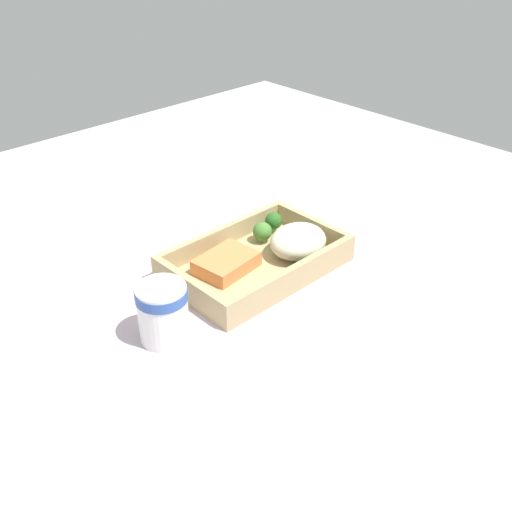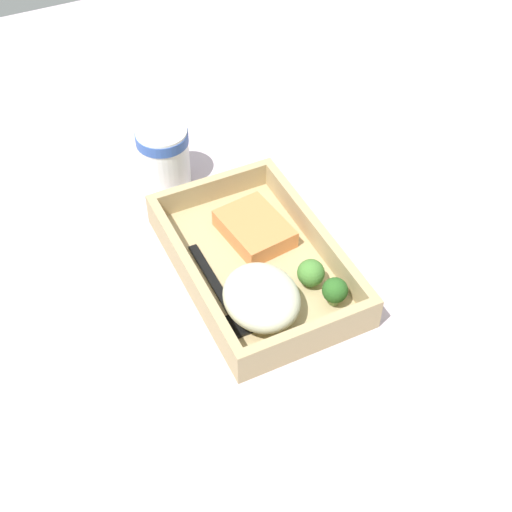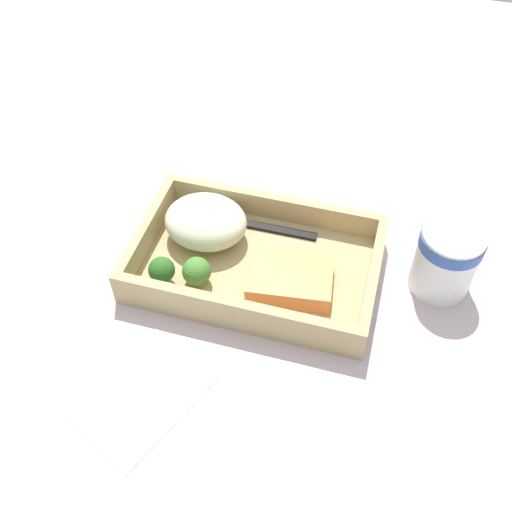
# 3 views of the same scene
# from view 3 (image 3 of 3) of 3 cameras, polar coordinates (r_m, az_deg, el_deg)

# --- Properties ---
(ground_plane) EXTENTS (1.60, 1.60, 0.02)m
(ground_plane) POSITION_cam_3_polar(r_m,az_deg,el_deg) (0.74, 0.00, -1.88)
(ground_plane) COLOR #C2AEBB
(takeout_tray) EXTENTS (0.29, 0.18, 0.01)m
(takeout_tray) POSITION_cam_3_polar(r_m,az_deg,el_deg) (0.73, 0.00, -1.08)
(takeout_tray) COLOR tan
(takeout_tray) RESTS_ON ground_plane
(tray_rim) EXTENTS (0.29, 0.18, 0.03)m
(tray_rim) POSITION_cam_3_polar(r_m,az_deg,el_deg) (0.71, 0.00, 0.12)
(tray_rim) COLOR tan
(tray_rim) RESTS_ON takeout_tray
(salmon_fillet) EXTENTS (0.10, 0.08, 0.02)m
(salmon_fillet) POSITION_cam_3_polar(r_m,az_deg,el_deg) (0.69, 3.29, -2.18)
(salmon_fillet) COLOR #E58247
(salmon_fillet) RESTS_ON takeout_tray
(mashed_potatoes) EXTENTS (0.10, 0.09, 0.05)m
(mashed_potatoes) POSITION_cam_3_polar(r_m,az_deg,el_deg) (0.74, -4.81, 3.28)
(mashed_potatoes) COLOR beige
(mashed_potatoes) RESTS_ON takeout_tray
(broccoli_floret_1) EXTENTS (0.03, 0.03, 0.04)m
(broccoli_floret_1) POSITION_cam_3_polar(r_m,az_deg,el_deg) (0.69, -5.67, -1.49)
(broccoli_floret_1) COLOR #7CA25C
(broccoli_floret_1) RESTS_ON takeout_tray
(broccoli_floret_2) EXTENTS (0.03, 0.03, 0.04)m
(broccoli_floret_2) POSITION_cam_3_polar(r_m,az_deg,el_deg) (0.70, -8.97, -1.36)
(broccoli_floret_2) COLOR #7D9B59
(broccoli_floret_2) RESTS_ON takeout_tray
(fork) EXTENTS (0.16, 0.02, 0.00)m
(fork) POSITION_cam_3_polar(r_m,az_deg,el_deg) (0.77, -0.83, 3.09)
(fork) COLOR black
(fork) RESTS_ON takeout_tray
(paper_cup) EXTENTS (0.07, 0.07, 0.09)m
(paper_cup) POSITION_cam_3_polar(r_m,az_deg,el_deg) (0.72, 17.72, -0.11)
(paper_cup) COLOR white
(paper_cup) RESTS_ON ground_plane
(receipt_slip) EXTENTS (0.14, 0.16, 0.00)m
(receipt_slip) POSITION_cam_3_polar(r_m,az_deg,el_deg) (0.65, -10.74, -12.93)
(receipt_slip) COLOR white
(receipt_slip) RESTS_ON ground_plane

